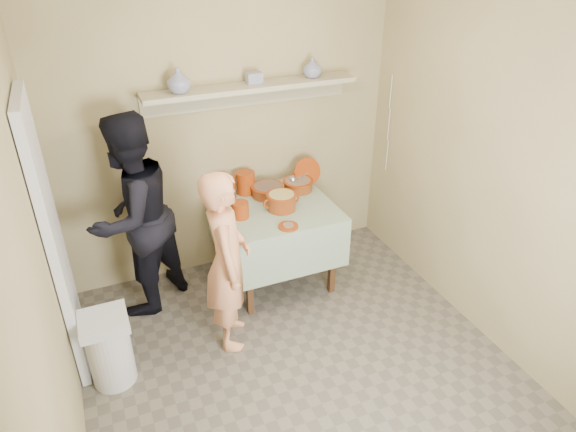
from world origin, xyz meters
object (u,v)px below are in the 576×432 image
person_cook (227,262)px  cazuela_rice (281,200)px  person_helper (133,217)px  trash_bin (109,349)px  serving_table (275,217)px

person_cook → cazuela_rice: bearing=-36.3°
person_helper → trash_bin: person_helper is taller
person_cook → cazuela_rice: (0.64, 0.51, 0.13)m
person_helper → serving_table: (1.16, -0.11, -0.20)m
person_cook → serving_table: bearing=-30.4°
cazuela_rice → person_helper: bearing=170.4°
person_cook → cazuela_rice: person_cook is taller
serving_table → person_helper: bearing=174.7°
person_helper → trash_bin: (-0.36, -0.80, -0.56)m
cazuela_rice → serving_table: bearing=106.4°
person_helper → person_cook: bearing=89.2°
cazuela_rice → person_cook: bearing=-141.5°
person_cook → cazuela_rice: 0.82m
person_helper → serving_table: person_helper is taller
trash_bin → serving_table: bearing=24.5°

